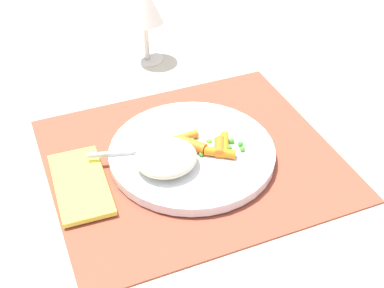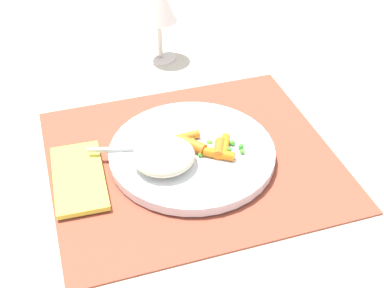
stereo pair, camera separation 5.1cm
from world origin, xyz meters
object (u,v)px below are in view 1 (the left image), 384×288
at_px(plate, 192,153).
at_px(napkin, 80,184).
at_px(wine_glass, 144,5).
at_px(fork, 173,149).
at_px(carrot_portion, 209,146).
at_px(rice_mound, 166,157).

relative_size(plate, napkin, 1.71).
relative_size(plate, wine_glass, 1.60).
bearing_deg(wine_glass, fork, -101.27).
distance_m(plate, napkin, 0.17).
bearing_deg(carrot_portion, napkin, 176.84).
height_order(rice_mound, napkin, rice_mound).
xyz_separation_m(rice_mound, napkin, (-0.12, 0.02, -0.03)).
bearing_deg(plate, wine_glass, 83.99).
distance_m(rice_mound, carrot_portion, 0.07).
xyz_separation_m(wine_glass, napkin, (-0.21, -0.32, -0.10)).
distance_m(carrot_portion, fork, 0.05).
bearing_deg(napkin, fork, 2.76).
height_order(wine_glass, napkin, wine_glass).
xyz_separation_m(plate, napkin, (-0.17, 0.00, -0.00)).
height_order(plate, carrot_portion, carrot_portion).
height_order(plate, wine_glass, wine_glass).
bearing_deg(wine_glass, plate, -96.01).
relative_size(rice_mound, napkin, 0.62).
bearing_deg(carrot_portion, plate, 156.47).
relative_size(plate, fork, 1.21).
height_order(carrot_portion, fork, carrot_portion).
bearing_deg(wine_glass, carrot_portion, -91.75).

